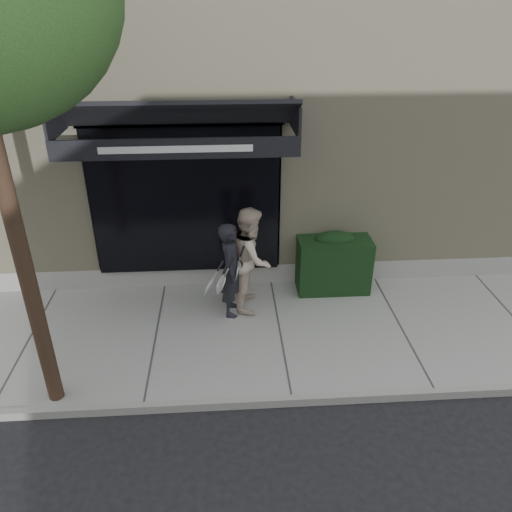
{
  "coord_description": "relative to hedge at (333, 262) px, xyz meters",
  "views": [
    {
      "loc": [
        -0.83,
        -6.57,
        5.01
      ],
      "look_at": [
        -0.35,
        0.6,
        1.18
      ],
      "focal_mm": 35.0,
      "sensor_mm": 36.0,
      "label": 1
    }
  ],
  "objects": [
    {
      "name": "ground",
      "position": [
        -1.1,
        -1.25,
        -0.66
      ],
      "size": [
        80.0,
        80.0,
        0.0
      ],
      "primitive_type": "plane",
      "color": "black",
      "rests_on": "ground"
    },
    {
      "name": "hedge",
      "position": [
        0.0,
        0.0,
        0.0
      ],
      "size": [
        1.3,
        0.7,
        1.14
      ],
      "color": "black",
      "rests_on": "sidewalk"
    },
    {
      "name": "pedestrian_front",
      "position": [
        -1.86,
        -0.68,
        0.29
      ],
      "size": [
        0.71,
        0.91,
        1.65
      ],
      "color": "black",
      "rests_on": "sidewalk"
    },
    {
      "name": "building_facade",
      "position": [
        -1.11,
        3.71,
        2.08
      ],
      "size": [
        14.3,
        8.04,
        5.64
      ],
      "color": "#BDB490",
      "rests_on": "ground"
    },
    {
      "name": "sidewalk",
      "position": [
        -1.1,
        -1.25,
        -0.6
      ],
      "size": [
        20.0,
        3.0,
        0.12
      ],
      "primitive_type": "cube",
      "color": "gray",
      "rests_on": "ground"
    },
    {
      "name": "curb",
      "position": [
        -1.1,
        -2.8,
        -0.59
      ],
      "size": [
        20.0,
        0.1,
        0.14
      ],
      "primitive_type": "cube",
      "color": "gray",
      "rests_on": "ground"
    },
    {
      "name": "pedestrian_back",
      "position": [
        -1.52,
        -0.44,
        0.37
      ],
      "size": [
        0.79,
        0.96,
        1.81
      ],
      "color": "beige",
      "rests_on": "sidewalk"
    }
  ]
}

